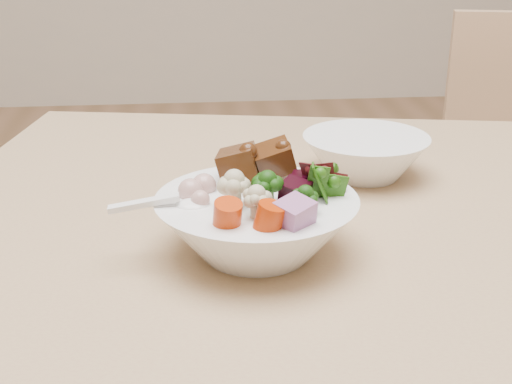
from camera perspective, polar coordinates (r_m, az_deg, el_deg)
food_bowl at (r=0.66m, az=0.16°, el=-2.34°), size 0.19×0.19×0.10m
soup_spoon at (r=0.64m, az=-6.11°, el=-1.06°), size 0.09×0.03×0.02m
side_bowl at (r=0.87m, az=8.73°, el=2.84°), size 0.15×0.15×0.05m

